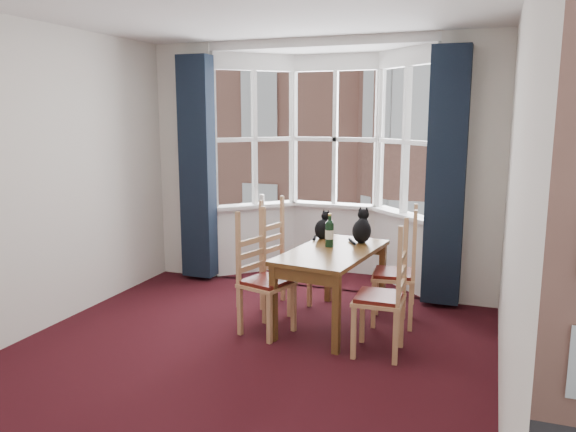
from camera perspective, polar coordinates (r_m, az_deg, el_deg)
The scene contains 19 objects.
floor at distance 4.66m, azimuth -5.76°, elevation -15.00°, with size 4.50×4.50×0.00m, color black.
wall_left at distance 5.43m, azimuth -25.41°, elevation 3.13°, with size 4.50×4.50×0.00m, color silver.
wall_right at distance 3.82m, azimuth 21.93°, elevation 0.72°, with size 4.50×4.50×0.00m, color silver.
wall_back_pier_left at distance 7.00m, azimuth -10.12°, elevation 5.38°, with size 0.70×0.12×2.80m, color silver.
wall_back_pier_right at distance 6.05m, azimuth 18.08°, elevation 4.27°, with size 0.70×0.12×2.80m, color silver.
bay_window at distance 6.81m, azimuth 4.22°, elevation 5.38°, with size 2.76×0.94×2.80m.
curtain_left at distance 6.73m, azimuth -9.18°, elevation 4.79°, with size 0.38×0.22×2.60m, color black.
curtain_right at distance 5.89m, azimuth 15.75°, elevation 3.75°, with size 0.38×0.22×2.60m, color black.
dining_table at distance 5.30m, azimuth 4.52°, elevation -4.49°, with size 0.86×1.39×0.73m.
chair_left_near at distance 5.18m, azimuth -2.96°, elevation -6.68°, with size 0.50×0.52×0.92m.
chair_left_far at distance 5.82m, azimuth -0.92°, elevation -4.75°, with size 0.49×0.51×0.92m.
chair_right_near at distance 4.75m, azimuth 10.33°, elevation -8.44°, with size 0.41×0.43×0.92m.
chair_right_far at distance 5.46m, azimuth 11.66°, elevation -5.98°, with size 0.45×0.47×0.92m.
cat_left at distance 5.74m, azimuth 3.55°, elevation -1.18°, with size 0.20×0.24×0.30m.
cat_right at distance 5.60m, azimuth 7.52°, elevation -1.30°, with size 0.20×0.27×0.36m.
wine_bottle at distance 5.38m, azimuth 4.24°, elevation -1.66°, with size 0.08×0.08×0.32m.
candle_tall at distance 7.00m, azimuth -2.67°, elevation 1.68°, with size 0.06×0.06×0.13m, color white.
street at distance 36.94m, azimuth 16.81°, elevation -2.56°, with size 80.00×80.00×0.00m, color #333335.
tenement_building at distance 17.88m, azimuth 14.36°, elevation 8.80°, with size 18.40×7.80×15.20m.
Camera 1 is at (1.87, -3.77, 1.99)m, focal length 35.00 mm.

